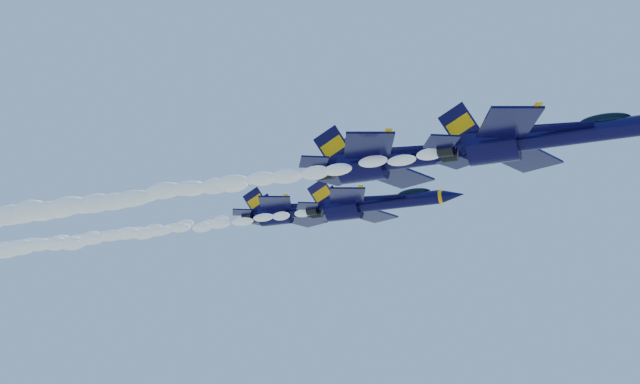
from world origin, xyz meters
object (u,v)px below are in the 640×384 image
at_px(jet_fourth, 302,210).
at_px(jet_lead, 541,138).
at_px(jet_third, 374,204).
at_px(jet_second, 404,159).

bearing_deg(jet_fourth, jet_lead, -40.55).
xyz_separation_m(jet_third, jet_fourth, (-12.65, 9.95, 3.32)).
relative_size(jet_second, jet_fourth, 1.07).
xyz_separation_m(jet_lead, jet_second, (-12.40, 4.74, 1.55)).
bearing_deg(jet_fourth, jet_third, -38.18).
relative_size(jet_second, jet_third, 1.14).
distance_m(jet_lead, jet_fourth, 42.59).
bearing_deg(jet_second, jet_third, 118.96).
relative_size(jet_third, jet_fourth, 0.95).
distance_m(jet_third, jet_fourth, 16.43).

